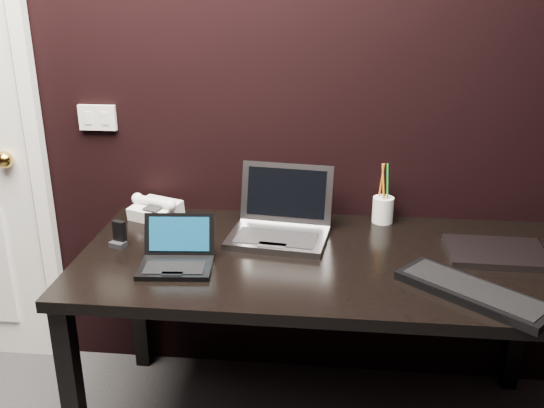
# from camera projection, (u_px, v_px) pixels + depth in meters

# --- Properties ---
(wall_back) EXTENTS (4.00, 0.00, 4.00)m
(wall_back) POSITION_uv_depth(u_px,v_px,m) (252.00, 74.00, 2.30)
(wall_back) COLOR black
(wall_back) RESTS_ON ground
(wall_switch) EXTENTS (0.15, 0.02, 0.10)m
(wall_switch) POSITION_uv_depth(u_px,v_px,m) (97.00, 118.00, 2.41)
(wall_switch) COLOR silver
(wall_switch) RESTS_ON wall_back
(desk) EXTENTS (1.70, 0.80, 0.74)m
(desk) POSITION_uv_depth(u_px,v_px,m) (323.00, 277.00, 2.12)
(desk) COLOR black
(desk) RESTS_ON ground
(netbook) EXTENTS (0.26, 0.23, 0.15)m
(netbook) POSITION_uv_depth(u_px,v_px,m) (177.00, 257.00, 2.01)
(netbook) COLOR black
(netbook) RESTS_ON desk
(silver_laptop) EXTENTS (0.39, 0.36, 0.24)m
(silver_laptop) POSITION_uv_depth(u_px,v_px,m) (280.00, 225.00, 2.24)
(silver_laptop) COLOR gray
(silver_laptop) RESTS_ON desk
(ext_keyboard) EXTENTS (0.46, 0.42, 0.03)m
(ext_keyboard) POSITION_uv_depth(u_px,v_px,m) (473.00, 292.00, 1.83)
(ext_keyboard) COLOR black
(ext_keyboard) RESTS_ON desk
(closed_laptop) EXTENTS (0.34, 0.24, 0.02)m
(closed_laptop) POSITION_uv_depth(u_px,v_px,m) (496.00, 253.00, 2.09)
(closed_laptop) COLOR gray
(closed_laptop) RESTS_ON desk
(desk_phone) EXTENTS (0.22, 0.21, 0.10)m
(desk_phone) POSITION_uv_depth(u_px,v_px,m) (155.00, 209.00, 2.41)
(desk_phone) COLOR silver
(desk_phone) RESTS_ON desk
(mobile_phone) EXTENTS (0.06, 0.06, 0.09)m
(mobile_phone) POSITION_uv_depth(u_px,v_px,m) (119.00, 237.00, 2.16)
(mobile_phone) COLOR black
(mobile_phone) RESTS_ON desk
(pen_cup) EXTENTS (0.08, 0.08, 0.24)m
(pen_cup) POSITION_uv_depth(u_px,v_px,m) (383.00, 209.00, 2.37)
(pen_cup) COLOR white
(pen_cup) RESTS_ON desk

